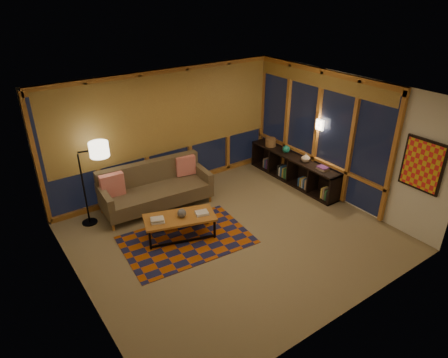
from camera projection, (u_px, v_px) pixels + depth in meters
floor at (233, 236)px, 7.53m from camera, size 5.50×5.00×0.01m
ceiling at (234, 95)px, 6.31m from camera, size 5.50×5.00×0.01m
walls at (234, 172)px, 6.92m from camera, size 5.51×5.01×2.70m
window_wall_back at (167, 132)px, 8.69m from camera, size 5.30×0.16×2.60m
window_wall_right at (316, 131)px, 8.74m from camera, size 0.16×3.70×2.60m
wall_art at (422, 165)px, 6.92m from camera, size 0.06×0.74×0.94m
wall_sconce at (320, 125)px, 8.50m from camera, size 0.12×0.18×0.22m
sofa at (156, 188)px, 8.27m from camera, size 2.30×1.06×0.92m
pillow_left at (112, 185)px, 7.88m from camera, size 0.48×0.19×0.47m
pillow_right at (185, 166)px, 8.71m from camera, size 0.45×0.21×0.43m
area_rug at (187, 240)px, 7.41m from camera, size 2.41×1.71×0.01m
coffee_table at (180, 227)px, 7.42m from camera, size 1.42×0.96×0.43m
book_stack_a at (157, 220)px, 7.17m from camera, size 0.28×0.25×0.07m
book_stack_b at (202, 213)px, 7.40m from camera, size 0.30×0.26×0.05m
ceramic_pot at (182, 213)px, 7.29m from camera, size 0.19×0.19×0.16m
floor_lamp at (83, 186)px, 7.56m from camera, size 0.62×0.47×1.66m
bookshelf at (293, 169)px, 9.39m from camera, size 0.40×2.59×0.65m
basket at (271, 142)px, 9.78m from camera, size 0.31×0.31×0.20m
teal_bowl at (286, 149)px, 9.41m from camera, size 0.22×0.22×0.18m
vase at (306, 157)px, 8.93m from camera, size 0.23×0.23×0.21m
shelf_book_stack at (323, 168)px, 8.59m from camera, size 0.20×0.25×0.06m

